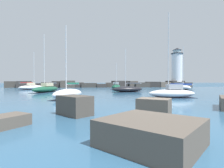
% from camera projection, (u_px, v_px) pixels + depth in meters
% --- Properties ---
extents(ground_plane, '(600.00, 600.00, 0.00)m').
position_uv_depth(ground_plane, '(160.00, 119.00, 9.72)').
color(ground_plane, '#336084').
extents(open_sea_beyond, '(400.00, 116.00, 0.01)m').
position_uv_depth(open_sea_beyond, '(95.00, 84.00, 121.72)').
color(open_sea_beyond, '#235175').
rests_on(open_sea_beyond, ground).
extents(breakwater_jetty, '(65.57, 6.80, 2.38)m').
position_uv_depth(breakwater_jetty, '(108.00, 84.00, 62.64)').
color(breakwater_jetty, '#4C443D').
rests_on(breakwater_jetty, ground).
extents(lighthouse, '(5.17, 5.17, 14.61)m').
position_uv_depth(lighthouse, '(177.00, 70.00, 64.98)').
color(lighthouse, gray).
rests_on(lighthouse, ground).
extents(foreground_rocks, '(19.65, 10.76, 1.21)m').
position_uv_depth(foreground_rocks, '(182.00, 110.00, 10.11)').
color(foreground_rocks, brown).
rests_on(foreground_rocks, ground).
extents(sailboat_moored_0, '(2.92, 6.28, 10.68)m').
position_uv_depth(sailboat_moored_0, '(182.00, 87.00, 42.96)').
color(sailboat_moored_0, white).
rests_on(sailboat_moored_0, ground).
extents(sailboat_moored_1, '(3.84, 6.09, 7.33)m').
position_uv_depth(sailboat_moored_1, '(116.00, 86.00, 47.25)').
color(sailboat_moored_1, '#195138').
rests_on(sailboat_moored_1, ground).
extents(sailboat_moored_2, '(6.19, 2.72, 10.98)m').
position_uv_depth(sailboat_moored_2, '(172.00, 93.00, 22.51)').
color(sailboat_moored_2, white).
rests_on(sailboat_moored_2, ground).
extents(sailboat_moored_3, '(4.72, 8.62, 11.13)m').
position_uv_depth(sailboat_moored_3, '(46.00, 89.00, 34.16)').
color(sailboat_moored_3, '#195138').
rests_on(sailboat_moored_3, ground).
extents(sailboat_moored_4, '(6.38, 2.92, 8.55)m').
position_uv_depth(sailboat_moored_4, '(128.00, 89.00, 34.44)').
color(sailboat_moored_4, black).
rests_on(sailboat_moored_4, ground).
extents(sailboat_moored_6, '(4.17, 5.60, 8.67)m').
position_uv_depth(sailboat_moored_6, '(68.00, 94.00, 20.85)').
color(sailboat_moored_6, white).
rests_on(sailboat_moored_6, ground).
extents(sailboat_moored_8, '(6.53, 5.11, 9.59)m').
position_uv_depth(sailboat_moored_8, '(32.00, 87.00, 44.49)').
color(sailboat_moored_8, white).
rests_on(sailboat_moored_8, ground).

